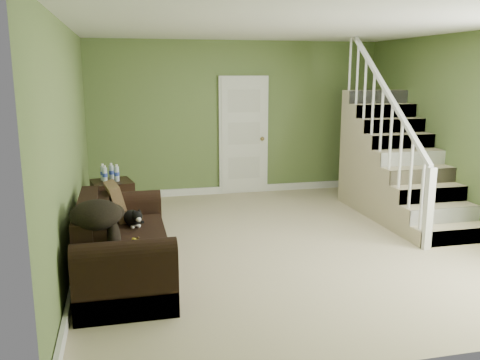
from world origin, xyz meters
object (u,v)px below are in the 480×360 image
side_table (113,202)px  banana (135,241)px  cat (133,218)px  sofa (120,249)px

side_table → banana: side_table is taller
cat → side_table: bearing=82.9°
sofa → banana: bearing=-59.1°
banana → cat: bearing=77.1°
cat → banana: bearing=-105.5°
side_table → banana: size_ratio=4.98×
sofa → side_table: size_ratio=2.41×
sofa → banana: size_ratio=11.98×
sofa → side_table: (-0.09, 1.91, 0.01)m
side_table → banana: (0.24, -2.15, 0.14)m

